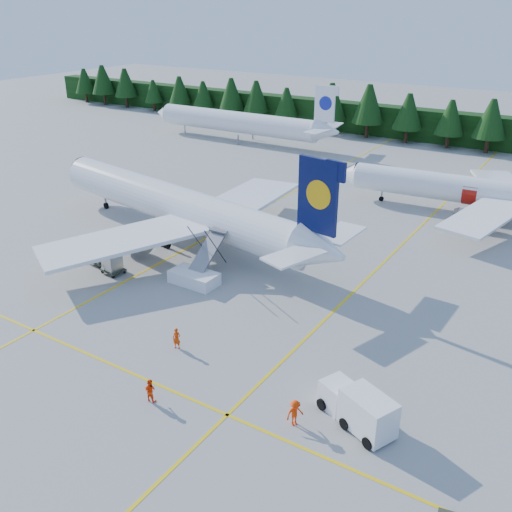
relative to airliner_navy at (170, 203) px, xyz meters
The scene contains 14 objects.
ground 25.15m from the airliner_navy, 42.84° to the right, with size 320.00×320.00×0.00m, color #999994.
taxi_stripe_a 6.52m from the airliner_navy, 36.35° to the left, with size 0.25×120.00×0.01m, color yellow.
taxi_stripe_b 24.72m from the airliner_navy, ahead, with size 0.25×120.00×0.01m, color yellow.
taxi_stripe_cross 29.52m from the airliner_navy, 51.49° to the right, with size 80.00×0.25×0.01m, color yellow.
treeline_hedge 67.61m from the airliner_navy, 74.37° to the left, with size 220.00×4.00×6.00m, color black.
airliner_navy is the anchor object (origin of this frame).
airliner_red 37.85m from the airliner_navy, 43.68° to the left, with size 35.77×29.33×10.40m.
airliner_far_left 50.23m from the airliner_navy, 116.40° to the left, with size 40.69×4.36×11.84m.
airstairs 13.56m from the airliner_navy, 39.01° to the right, with size 4.81×6.53×4.32m.
service_truck 37.08m from the airliner_navy, 30.78° to the right, with size 5.97×4.14×2.71m.
uld_pair 11.25m from the airliner_navy, 87.44° to the right, with size 5.19×2.81×1.72m.
crew_a 24.70m from the airliner_navy, 48.73° to the right, with size 0.65×0.43×1.79m, color #DD3804.
crew_b 31.04m from the airliner_navy, 52.43° to the right, with size 0.84×0.66×1.73m, color #FF3A05.
crew_c 35.69m from the airliner_navy, 36.75° to the right, with size 0.79×0.54×1.91m, color #F53505.
Camera 1 is at (24.04, -30.70, 25.52)m, focal length 40.00 mm.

